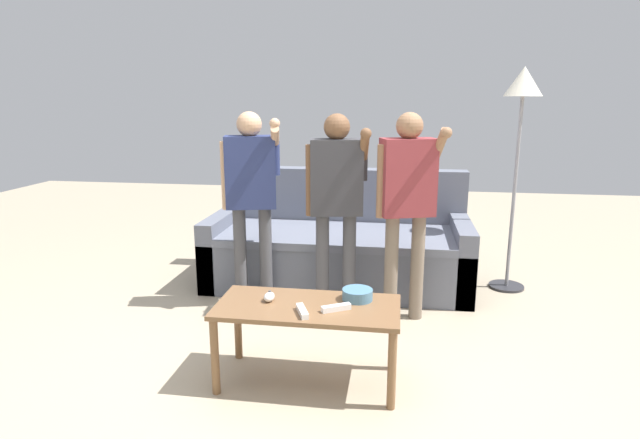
{
  "coord_description": "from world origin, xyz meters",
  "views": [
    {
      "loc": [
        0.51,
        -2.83,
        1.52
      ],
      "look_at": [
        0.04,
        0.23,
        0.8
      ],
      "focal_mm": 29.2,
      "sensor_mm": 36.0,
      "label": 1
    }
  ],
  "objects_px": {
    "player_left": "(251,187)",
    "player_center": "(336,192)",
    "coffee_table": "(308,316)",
    "player_right": "(407,193)",
    "couch": "(339,246)",
    "game_remote_wand_near": "(336,308)",
    "snack_bowl": "(357,294)",
    "game_remote_wand_far": "(302,311)",
    "floor_lamp": "(522,105)",
    "game_remote_nunchuk": "(269,297)"
  },
  "relations": [
    {
      "from": "game_remote_wand_far",
      "to": "floor_lamp",
      "type": "bearing_deg",
      "value": 52.66
    },
    {
      "from": "couch",
      "to": "coffee_table",
      "type": "height_order",
      "value": "couch"
    },
    {
      "from": "player_center",
      "to": "game_remote_wand_near",
      "type": "distance_m",
      "value": 1.06
    },
    {
      "from": "game_remote_wand_near",
      "to": "coffee_table",
      "type": "bearing_deg",
      "value": 162.04
    },
    {
      "from": "game_remote_nunchuk",
      "to": "floor_lamp",
      "type": "distance_m",
      "value": 2.5
    },
    {
      "from": "game_remote_nunchuk",
      "to": "snack_bowl",
      "type": "bearing_deg",
      "value": 10.87
    },
    {
      "from": "player_left",
      "to": "game_remote_wand_near",
      "type": "distance_m",
      "value": 1.38
    },
    {
      "from": "game_remote_nunchuk",
      "to": "game_remote_wand_near",
      "type": "distance_m",
      "value": 0.38
    },
    {
      "from": "game_remote_nunchuk",
      "to": "player_right",
      "type": "relative_size",
      "value": 0.06
    },
    {
      "from": "player_left",
      "to": "game_remote_wand_near",
      "type": "relative_size",
      "value": 9.24
    },
    {
      "from": "player_left",
      "to": "player_right",
      "type": "xyz_separation_m",
      "value": [
        1.11,
        -0.1,
        0.0
      ]
    },
    {
      "from": "game_remote_nunchuk",
      "to": "player_center",
      "type": "distance_m",
      "value": 1.02
    },
    {
      "from": "player_right",
      "to": "game_remote_wand_near",
      "type": "xyz_separation_m",
      "value": [
        -0.36,
        -0.97,
        -0.44
      ]
    },
    {
      "from": "player_left",
      "to": "player_center",
      "type": "xyz_separation_m",
      "value": [
        0.63,
        -0.11,
        -0.01
      ]
    },
    {
      "from": "couch",
      "to": "player_left",
      "type": "height_order",
      "value": "player_left"
    },
    {
      "from": "coffee_table",
      "to": "player_right",
      "type": "height_order",
      "value": "player_right"
    },
    {
      "from": "couch",
      "to": "game_remote_nunchuk",
      "type": "height_order",
      "value": "couch"
    },
    {
      "from": "player_center",
      "to": "snack_bowl",
      "type": "bearing_deg",
      "value": -74.89
    },
    {
      "from": "game_remote_wand_far",
      "to": "game_remote_wand_near",
      "type": "bearing_deg",
      "value": 22.91
    },
    {
      "from": "floor_lamp",
      "to": "game_remote_nunchuk",
      "type": "bearing_deg",
      "value": -133.74
    },
    {
      "from": "snack_bowl",
      "to": "floor_lamp",
      "type": "bearing_deg",
      "value": 54.63
    },
    {
      "from": "couch",
      "to": "floor_lamp",
      "type": "xyz_separation_m",
      "value": [
        1.39,
        0.04,
        1.17
      ]
    },
    {
      "from": "game_remote_nunchuk",
      "to": "game_remote_wand_far",
      "type": "bearing_deg",
      "value": -34.83
    },
    {
      "from": "game_remote_nunchuk",
      "to": "game_remote_wand_far",
      "type": "relative_size",
      "value": 0.55
    },
    {
      "from": "player_right",
      "to": "player_left",
      "type": "bearing_deg",
      "value": 174.92
    },
    {
      "from": "player_center",
      "to": "coffee_table",
      "type": "bearing_deg",
      "value": -92.6
    },
    {
      "from": "player_center",
      "to": "couch",
      "type": "bearing_deg",
      "value": 94.89
    },
    {
      "from": "couch",
      "to": "floor_lamp",
      "type": "distance_m",
      "value": 1.81
    },
    {
      "from": "game_remote_nunchuk",
      "to": "game_remote_wand_near",
      "type": "bearing_deg",
      "value": -11.4
    },
    {
      "from": "player_right",
      "to": "game_remote_wand_near",
      "type": "height_order",
      "value": "player_right"
    },
    {
      "from": "game_remote_nunchuk",
      "to": "player_center",
      "type": "relative_size",
      "value": 0.06
    },
    {
      "from": "floor_lamp",
      "to": "game_remote_wand_far",
      "type": "relative_size",
      "value": 11.07
    },
    {
      "from": "snack_bowl",
      "to": "coffee_table",
      "type": "bearing_deg",
      "value": -155.9
    },
    {
      "from": "game_remote_nunchuk",
      "to": "player_right",
      "type": "bearing_deg",
      "value": 50.76
    },
    {
      "from": "snack_bowl",
      "to": "player_left",
      "type": "distance_m",
      "value": 1.31
    },
    {
      "from": "couch",
      "to": "game_remote_wand_far",
      "type": "xyz_separation_m",
      "value": [
        0.01,
        -1.76,
        0.16
      ]
    },
    {
      "from": "player_left",
      "to": "player_center",
      "type": "bearing_deg",
      "value": -9.8
    },
    {
      "from": "coffee_table",
      "to": "couch",
      "type": "bearing_deg",
      "value": 90.73
    },
    {
      "from": "player_left",
      "to": "floor_lamp",
      "type": "bearing_deg",
      "value": 18.53
    },
    {
      "from": "couch",
      "to": "coffee_table",
      "type": "bearing_deg",
      "value": -89.27
    },
    {
      "from": "snack_bowl",
      "to": "game_remote_wand_near",
      "type": "relative_size",
      "value": 1.07
    },
    {
      "from": "coffee_table",
      "to": "game_remote_nunchuk",
      "type": "bearing_deg",
      "value": 173.64
    },
    {
      "from": "game_remote_wand_far",
      "to": "couch",
      "type": "bearing_deg",
      "value": 90.47
    },
    {
      "from": "snack_bowl",
      "to": "floor_lamp",
      "type": "xyz_separation_m",
      "value": [
        1.11,
        1.56,
        1.0
      ]
    },
    {
      "from": "snack_bowl",
      "to": "player_right",
      "type": "relative_size",
      "value": 0.12
    },
    {
      "from": "floor_lamp",
      "to": "snack_bowl",
      "type": "bearing_deg",
      "value": -125.37
    },
    {
      "from": "coffee_table",
      "to": "floor_lamp",
      "type": "xyz_separation_m",
      "value": [
        1.36,
        1.68,
        1.09
      ]
    },
    {
      "from": "coffee_table",
      "to": "game_remote_wand_far",
      "type": "relative_size",
      "value": 6.18
    },
    {
      "from": "player_center",
      "to": "game_remote_wand_far",
      "type": "bearing_deg",
      "value": -92.65
    },
    {
      "from": "game_remote_nunchuk",
      "to": "game_remote_wand_far",
      "type": "height_order",
      "value": "game_remote_nunchuk"
    }
  ]
}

